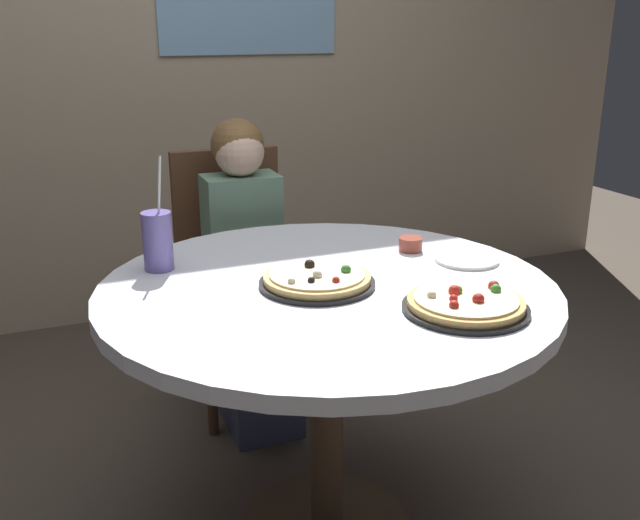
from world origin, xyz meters
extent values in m
cube|color=tan|center=(0.00, 1.89, 1.45)|extent=(5.20, 0.12, 2.90)
cylinder|color=silver|center=(0.00, 0.00, 0.73)|extent=(1.18, 1.18, 0.04)
cylinder|color=#4C3826|center=(0.00, 0.00, 0.36)|extent=(0.09, 0.09, 0.69)
cube|color=brown|center=(0.00, 0.78, 0.43)|extent=(0.41, 0.41, 0.04)
cube|color=brown|center=(0.00, 0.96, 0.69)|extent=(0.40, 0.05, 0.52)
cylinder|color=brown|center=(-0.17, 0.62, 0.21)|extent=(0.04, 0.04, 0.41)
cylinder|color=brown|center=(0.17, 0.61, 0.21)|extent=(0.04, 0.04, 0.41)
cylinder|color=brown|center=(-0.17, 0.96, 0.21)|extent=(0.04, 0.04, 0.41)
cylinder|color=brown|center=(0.17, 0.95, 0.21)|extent=(0.04, 0.04, 0.41)
cube|color=#3F4766|center=(0.00, 0.62, 0.23)|extent=(0.25, 0.32, 0.45)
cube|color=slate|center=(0.00, 0.76, 0.67)|extent=(0.26, 0.17, 0.44)
sphere|color=beige|center=(0.00, 0.76, 0.97)|extent=(0.17, 0.17, 0.17)
sphere|color=brown|center=(0.00, 0.78, 0.99)|extent=(0.18, 0.18, 0.18)
cylinder|color=black|center=(0.23, -0.29, 0.76)|extent=(0.30, 0.30, 0.01)
cylinder|color=tan|center=(0.23, -0.29, 0.77)|extent=(0.27, 0.27, 0.02)
cylinder|color=beige|center=(0.23, -0.29, 0.78)|extent=(0.24, 0.24, 0.01)
sphere|color=#387F33|center=(0.22, -0.25, 0.79)|extent=(0.02, 0.02, 0.02)
sphere|color=#B2231E|center=(0.17, -0.33, 0.79)|extent=(0.02, 0.02, 0.02)
sphere|color=#B2231E|center=(0.32, -0.26, 0.79)|extent=(0.03, 0.03, 0.03)
sphere|color=#B2231E|center=(0.24, -0.32, 0.79)|extent=(0.03, 0.03, 0.03)
sphere|color=beige|center=(0.15, -0.26, 0.79)|extent=(0.02, 0.02, 0.02)
sphere|color=#B2231E|center=(0.21, -0.26, 0.79)|extent=(0.03, 0.03, 0.03)
sphere|color=#387F33|center=(0.31, -0.28, 0.79)|extent=(0.03, 0.03, 0.03)
sphere|color=#B2231E|center=(0.19, -0.30, 0.79)|extent=(0.02, 0.02, 0.02)
cylinder|color=black|center=(-0.03, 0.00, 0.76)|extent=(0.30, 0.30, 0.01)
cylinder|color=#D8B266|center=(-0.03, 0.00, 0.77)|extent=(0.27, 0.27, 0.02)
cylinder|color=beige|center=(-0.03, 0.00, 0.78)|extent=(0.24, 0.24, 0.01)
sphere|color=#387F33|center=(0.04, -0.02, 0.79)|extent=(0.03, 0.03, 0.03)
sphere|color=black|center=(-0.07, -0.05, 0.79)|extent=(0.02, 0.02, 0.02)
sphere|color=beige|center=(-0.04, -0.03, 0.79)|extent=(0.03, 0.03, 0.03)
sphere|color=beige|center=(-0.11, -0.04, 0.79)|extent=(0.02, 0.02, 0.02)
sphere|color=#B2231E|center=(-0.01, -0.08, 0.79)|extent=(0.02, 0.02, 0.02)
sphere|color=black|center=(-0.03, 0.06, 0.79)|extent=(0.03, 0.03, 0.03)
cylinder|color=#6659A5|center=(-0.38, 0.28, 0.83)|extent=(0.08, 0.08, 0.16)
cylinder|color=white|center=(-0.36, 0.28, 0.95)|extent=(0.03, 0.04, 0.22)
cylinder|color=brown|center=(0.34, 0.17, 0.77)|extent=(0.07, 0.07, 0.04)
cylinder|color=white|center=(0.44, 0.02, 0.76)|extent=(0.18, 0.18, 0.01)
camera|label=1|loc=(-0.69, -1.59, 1.39)|focal=40.41mm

